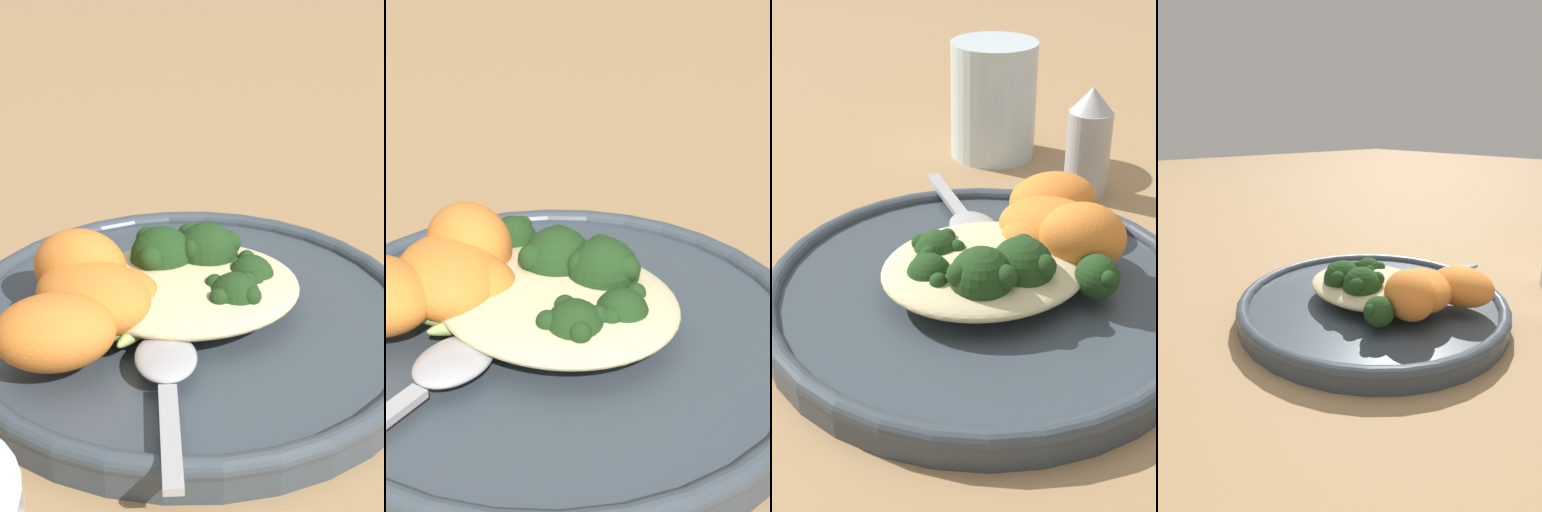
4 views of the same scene
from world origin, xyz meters
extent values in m
plane|color=#9E7A51|center=(0.00, 0.00, 0.00)|extent=(4.00, 4.00, 0.00)
cylinder|color=#38424C|center=(0.01, 0.02, 0.01)|extent=(0.27, 0.27, 0.02)
torus|color=#38424C|center=(0.01, 0.02, 0.02)|extent=(0.27, 0.27, 0.01)
ellipsoid|color=beige|center=(0.01, 0.02, 0.03)|extent=(0.13, 0.11, 0.02)
ellipsoid|color=#9EBC66|center=(0.02, 0.04, 0.03)|extent=(0.07, 0.03, 0.02)
sphere|color=#1E3D19|center=(-0.01, 0.04, 0.04)|extent=(0.03, 0.03, 0.03)
sphere|color=#1E3D19|center=(0.00, 0.04, 0.04)|extent=(0.01, 0.01, 0.01)
sphere|color=#1E3D19|center=(-0.02, 0.04, 0.04)|extent=(0.01, 0.01, 0.01)
sphere|color=#1E3D19|center=(-0.02, 0.03, 0.04)|extent=(0.01, 0.01, 0.01)
sphere|color=#1E3D19|center=(0.00, 0.03, 0.04)|extent=(0.01, 0.01, 0.01)
ellipsoid|color=#9EBC66|center=(0.02, 0.04, 0.03)|extent=(0.10, 0.06, 0.02)
sphere|color=#1E3D19|center=(-0.02, 0.01, 0.04)|extent=(0.03, 0.03, 0.03)
sphere|color=#1E3D19|center=(-0.02, 0.02, 0.04)|extent=(0.01, 0.01, 0.01)
sphere|color=#1E3D19|center=(-0.02, 0.00, 0.04)|extent=(0.01, 0.01, 0.01)
ellipsoid|color=#9EBC66|center=(0.03, 0.03, 0.03)|extent=(0.06, 0.08, 0.01)
sphere|color=#1E3D19|center=(0.00, -0.01, 0.04)|extent=(0.04, 0.04, 0.04)
sphere|color=#1E3D19|center=(0.01, 0.00, 0.05)|extent=(0.01, 0.01, 0.01)
sphere|color=#1E3D19|center=(-0.01, -0.01, 0.05)|extent=(0.01, 0.01, 0.01)
sphere|color=#1E3D19|center=(0.01, -0.02, 0.05)|extent=(0.01, 0.01, 0.01)
ellipsoid|color=#9EBC66|center=(0.03, 0.03, 0.03)|extent=(0.03, 0.07, 0.01)
sphere|color=#1E3D19|center=(0.03, -0.01, 0.04)|extent=(0.04, 0.04, 0.04)
sphere|color=#1E3D19|center=(0.03, 0.01, 0.05)|extent=(0.01, 0.01, 0.01)
sphere|color=#1E3D19|center=(0.01, -0.01, 0.05)|extent=(0.01, 0.01, 0.01)
sphere|color=#1E3D19|center=(0.03, -0.02, 0.05)|extent=(0.01, 0.01, 0.01)
ellipsoid|color=#9EBC66|center=(0.05, 0.02, 0.03)|extent=(0.04, 0.09, 0.01)
sphere|color=#1E3D19|center=(0.07, -0.02, 0.04)|extent=(0.03, 0.03, 0.03)
sphere|color=#1E3D19|center=(0.07, -0.01, 0.04)|extent=(0.01, 0.01, 0.01)
sphere|color=#1E3D19|center=(0.07, -0.03, 0.04)|extent=(0.01, 0.01, 0.01)
ellipsoid|color=orange|center=(0.09, 0.07, 0.04)|extent=(0.06, 0.05, 0.04)
ellipsoid|color=orange|center=(0.05, 0.03, 0.04)|extent=(0.05, 0.04, 0.03)
ellipsoid|color=orange|center=(0.07, 0.01, 0.04)|extent=(0.07, 0.06, 0.04)
ellipsoid|color=orange|center=(0.07, 0.03, 0.04)|extent=(0.09, 0.09, 0.04)
cube|color=#A3A3A8|center=(0.03, 0.13, 0.02)|extent=(0.01, 0.07, 0.00)
ellipsoid|color=#A3A3A8|center=(0.03, 0.07, 0.03)|extent=(0.03, 0.05, 0.01)
cylinder|color=silver|center=(0.12, 0.25, 0.05)|extent=(0.08, 0.08, 0.10)
cylinder|color=#B2B2B7|center=(0.16, 0.14, 0.03)|extent=(0.04, 0.04, 0.07)
cone|color=#B2B2B7|center=(0.16, 0.14, 0.08)|extent=(0.03, 0.03, 0.02)
camera|label=1|loc=(0.06, 0.43, 0.27)|focal=60.00mm
camera|label=2|loc=(-0.18, 0.32, 0.26)|focal=60.00mm
camera|label=3|loc=(-0.14, -0.31, 0.25)|focal=50.00mm
camera|label=4|loc=(0.28, -0.24, 0.18)|focal=28.00mm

